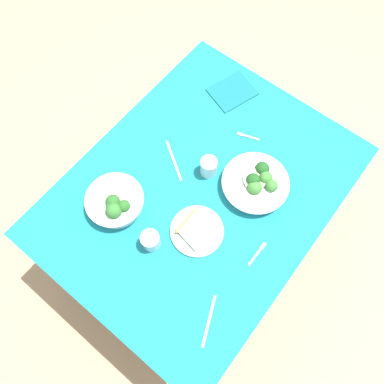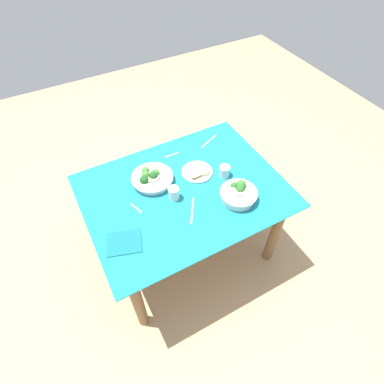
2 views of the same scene
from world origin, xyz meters
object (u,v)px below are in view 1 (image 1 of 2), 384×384
(broccoli_bowl_far, at_px, (256,183))
(napkin_folded_upper, at_px, (232,92))
(water_glass_side, at_px, (151,240))
(table_knife_right, at_px, (174,160))
(broccoli_bowl_near, at_px, (115,203))
(fork_by_near_bowl, at_px, (247,136))
(bread_side_plate, at_px, (197,230))
(table_knife_left, at_px, (209,321))
(water_glass_center, at_px, (209,167))
(fork_by_far_bowl, at_px, (258,253))

(broccoli_bowl_far, bearing_deg, napkin_folded_upper, -132.58)
(water_glass_side, bearing_deg, broccoli_bowl_far, 158.53)
(broccoli_bowl_far, relative_size, table_knife_right, 1.37)
(broccoli_bowl_far, xyz_separation_m, broccoli_bowl_near, (0.42, -0.39, 0.01))
(broccoli_bowl_far, relative_size, fork_by_near_bowl, 2.80)
(fork_by_near_bowl, height_order, napkin_folded_upper, napkin_folded_upper)
(water_glass_side, bearing_deg, broccoli_bowl_near, -97.91)
(bread_side_plate, bearing_deg, table_knife_right, -124.32)
(water_glass_side, distance_m, table_knife_left, 0.36)
(water_glass_center, bearing_deg, fork_by_far_bowl, 66.46)
(water_glass_side, distance_m, fork_by_near_bowl, 0.63)
(water_glass_center, relative_size, fork_by_near_bowl, 0.89)
(broccoli_bowl_far, xyz_separation_m, bread_side_plate, (0.30, -0.07, -0.02))
(napkin_folded_upper, bearing_deg, broccoli_bowl_near, -2.29)
(napkin_folded_upper, bearing_deg, table_knife_right, 2.15)
(fork_by_near_bowl, xyz_separation_m, table_knife_left, (0.72, 0.34, -0.00))
(table_knife_right, bearing_deg, broccoli_bowl_far, 51.27)
(water_glass_center, relative_size, table_knife_right, 0.44)
(water_glass_side, relative_size, napkin_folded_upper, 0.40)
(fork_by_far_bowl, bearing_deg, water_glass_center, 66.82)
(bread_side_plate, relative_size, napkin_folded_upper, 1.09)
(broccoli_bowl_near, relative_size, water_glass_center, 2.66)
(broccoli_bowl_near, xyz_separation_m, water_glass_side, (0.03, 0.21, -0.00))
(water_glass_side, relative_size, table_knife_left, 0.42)
(table_knife_left, bearing_deg, bread_side_plate, 22.64)
(broccoli_bowl_near, distance_m, fork_by_far_bowl, 0.59)
(bread_side_plate, relative_size, fork_by_near_bowl, 2.16)
(broccoli_bowl_far, bearing_deg, fork_by_near_bowl, -136.88)
(water_glass_side, xyz_separation_m, table_knife_right, (-0.33, -0.16, -0.04))
(water_glass_center, distance_m, fork_by_far_bowl, 0.40)
(water_glass_side, distance_m, napkin_folded_upper, 0.80)
(water_glass_center, xyz_separation_m, napkin_folded_upper, (-0.39, -0.16, -0.04))
(bread_side_plate, distance_m, table_knife_left, 0.34)
(table_knife_right, bearing_deg, napkin_folded_upper, 124.37)
(bread_side_plate, distance_m, table_knife_right, 0.33)
(broccoli_bowl_far, bearing_deg, fork_by_far_bowl, 37.11)
(table_knife_right, bearing_deg, fork_by_near_bowl, 91.25)
(water_glass_center, height_order, table_knife_left, water_glass_center)
(fork_by_far_bowl, distance_m, table_knife_right, 0.52)
(fork_by_far_bowl, relative_size, napkin_folded_upper, 0.57)
(fork_by_far_bowl, height_order, table_knife_right, same)
(fork_by_far_bowl, height_order, napkin_folded_upper, napkin_folded_upper)
(fork_by_far_bowl, bearing_deg, water_glass_side, 123.45)
(broccoli_bowl_near, height_order, table_knife_left, broccoli_bowl_near)
(water_glass_center, distance_m, table_knife_right, 0.16)
(fork_by_far_bowl, distance_m, fork_by_near_bowl, 0.52)
(broccoli_bowl_far, distance_m, broccoli_bowl_near, 0.57)
(bread_side_plate, xyz_separation_m, fork_by_near_bowl, (-0.48, -0.10, -0.01))
(table_knife_right, bearing_deg, water_glass_side, -31.63)
(water_glass_side, relative_size, fork_by_far_bowl, 0.70)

